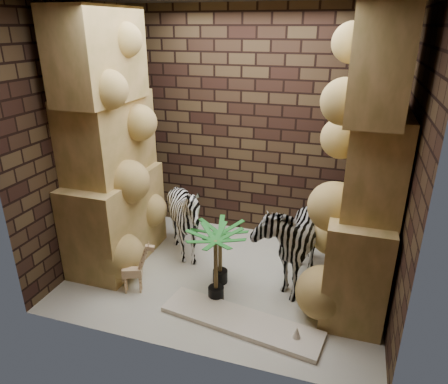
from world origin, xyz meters
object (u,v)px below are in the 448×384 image
(zebra_right, at_px, (291,230))
(surfboard, at_px, (241,321))
(zebra_left, at_px, (186,223))
(palm_front, at_px, (220,254))
(palm_back, at_px, (216,267))
(giraffe_toy, at_px, (132,267))

(zebra_right, xyz_separation_m, surfboard, (-0.32, -0.93, -0.60))
(zebra_left, relative_size, palm_front, 1.47)
(zebra_right, height_order, palm_front, zebra_right)
(zebra_left, height_order, palm_back, zebra_left)
(zebra_left, xyz_separation_m, palm_front, (0.57, -0.38, -0.12))
(zebra_right, relative_size, surfboard, 0.77)
(giraffe_toy, bearing_deg, palm_back, -11.39)
(zebra_left, height_order, giraffe_toy, zebra_left)
(zebra_left, bearing_deg, palm_back, -41.28)
(palm_front, xyz_separation_m, surfboard, (0.41, -0.61, -0.34))
(zebra_left, distance_m, palm_front, 0.69)
(zebra_left, xyz_separation_m, giraffe_toy, (-0.29, -0.84, -0.18))
(palm_front, bearing_deg, zebra_left, 146.69)
(zebra_left, bearing_deg, giraffe_toy, -102.09)
(zebra_right, bearing_deg, giraffe_toy, -148.85)
(zebra_right, distance_m, giraffe_toy, 1.80)
(zebra_right, height_order, giraffe_toy, zebra_right)
(zebra_right, xyz_separation_m, palm_back, (-0.67, -0.64, -0.22))
(surfboard, bearing_deg, giraffe_toy, -177.79)
(giraffe_toy, bearing_deg, zebra_left, 50.74)
(zebra_right, bearing_deg, surfboard, -104.00)
(palm_back, bearing_deg, zebra_left, 132.10)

